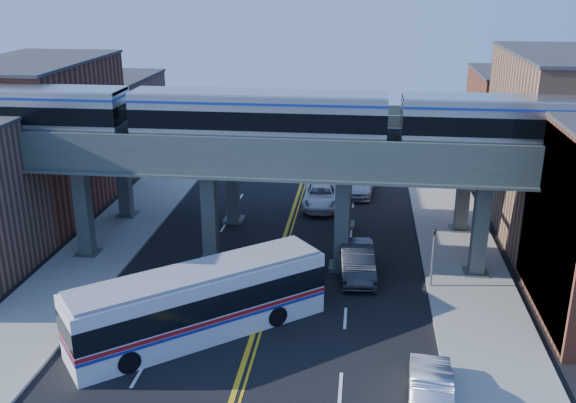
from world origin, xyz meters
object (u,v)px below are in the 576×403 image
at_px(car_lane_b, 357,261).
at_px(stop_sign, 268,275).
at_px(transit_train, 259,118).
at_px(traffic_signal, 433,251).
at_px(car_lane_d, 360,184).
at_px(car_parked_curb, 431,387).
at_px(transit_bus, 200,303).
at_px(car_lane_a, 302,273).
at_px(car_lane_c, 321,196).

bearing_deg(car_lane_b, stop_sign, -142.80).
height_order(transit_train, traffic_signal, transit_train).
xyz_separation_m(car_lane_d, car_parked_curb, (3.21, -27.14, 0.01)).
distance_m(transit_train, car_parked_curb, 17.70).
xyz_separation_m(traffic_signal, transit_bus, (-11.77, -6.36, -0.59)).
bearing_deg(car_parked_curb, car_lane_b, -70.99).
relative_size(car_lane_a, car_lane_c, 0.78).
height_order(transit_bus, car_lane_b, transit_bus).
bearing_deg(car_lane_a, car_lane_b, 26.27).
height_order(transit_bus, car_lane_a, transit_bus).
bearing_deg(car_lane_c, transit_bus, -104.87).
height_order(car_lane_a, car_lane_c, car_lane_c).
distance_m(transit_train, traffic_signal, 12.39).
relative_size(transit_train, car_lane_d, 8.19).
distance_m(traffic_signal, car_lane_d, 17.07).
bearing_deg(car_lane_c, traffic_signal, -62.84).
height_order(transit_train, car_lane_a, transit_train).
bearing_deg(transit_bus, stop_sign, 10.78).
bearing_deg(transit_bus, car_parked_curb, -60.48).
relative_size(transit_train, car_lane_c, 7.74).
distance_m(car_lane_a, car_lane_b, 3.56).
distance_m(stop_sign, car_lane_c, 16.20).
bearing_deg(car_lane_c, car_lane_b, -77.49).
xyz_separation_m(transit_train, car_parked_curb, (9.11, -12.66, -8.37)).
bearing_deg(car_lane_b, car_parked_curb, -79.63).
bearing_deg(transit_train, car_lane_a, -41.58).
bearing_deg(traffic_signal, car_lane_a, -176.40).
height_order(traffic_signal, car_parked_curb, traffic_signal).
xyz_separation_m(stop_sign, transit_bus, (-2.87, -3.36, -0.05)).
bearing_deg(traffic_signal, transit_bus, -151.62).
relative_size(traffic_signal, car_lane_c, 0.70).
distance_m(car_lane_c, car_parked_curb, 24.54).
height_order(traffic_signal, car_lane_b, traffic_signal).
xyz_separation_m(stop_sign, traffic_signal, (8.90, 3.00, 0.54)).
bearing_deg(car_lane_d, car_lane_a, -93.49).
relative_size(transit_bus, car_lane_b, 2.15).
distance_m(traffic_signal, transit_bus, 13.39).
bearing_deg(car_lane_b, transit_bus, -139.69).
xyz_separation_m(transit_bus, car_lane_b, (7.57, 7.58, -0.80)).
xyz_separation_m(car_lane_a, car_lane_d, (3.13, 16.94, 0.03)).
height_order(traffic_signal, car_lane_d, traffic_signal).
bearing_deg(transit_train, car_lane_c, 75.24).
height_order(traffic_signal, transit_bus, traffic_signal).
bearing_deg(transit_train, car_lane_b, -7.49).
relative_size(traffic_signal, car_lane_d, 0.75).
bearing_deg(car_parked_curb, car_lane_c, -71.49).
bearing_deg(car_parked_curb, car_lane_a, -54.24).
distance_m(transit_bus, car_parked_curb, 11.64).
height_order(transit_train, car_lane_d, transit_train).
relative_size(transit_train, traffic_signal, 10.99).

